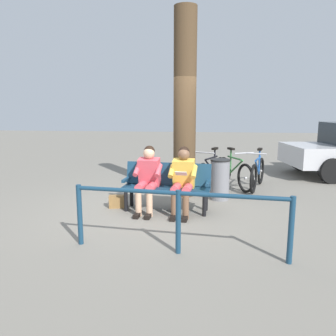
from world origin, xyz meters
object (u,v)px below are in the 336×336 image
Objects in this scene: person_reading at (183,177)px; bicycle_black at (234,173)px; person_companion at (148,176)px; bicycle_red at (257,173)px; litter_bin at (220,179)px; bicycle_silver at (211,172)px; handbag at (117,202)px; tree_trunk at (185,105)px; bench at (167,183)px.

bicycle_black is (-1.07, -2.11, -0.31)m from person_reading.
bicycle_red is at bearing -132.94° from person_companion.
bicycle_black is at bearing -109.10° from litter_bin.
bicycle_red is (-0.91, -1.06, -0.06)m from litter_bin.
person_companion reaches higher than bicycle_silver.
handbag is at bearing -3.75° from person_reading.
bicycle_black is (-1.13, -0.80, -1.58)m from tree_trunk.
litter_bin is (-0.70, -1.02, -0.24)m from person_reading.
bench is at bearing 77.64° from tree_trunk.
bicycle_silver is (0.16, -1.07, -0.06)m from litter_bin.
handbag is 2.15m from litter_bin.
tree_trunk is at bearing -82.23° from person_reading.
person_companion reaches higher than bicycle_black.
bicycle_silver is (-1.80, -1.89, 0.24)m from handbag.
person_companion is 3.04m from bicycle_red.
tree_trunk is 1.72m from litter_bin.
person_companion is at bearing -0.05° from person_reading.
person_reading is at bearing 92.72° from tree_trunk.
person_reading reaches higher than litter_bin.
bicycle_black is 0.54m from bicycle_silver.
handbag is at bearing -7.43° from person_companion.
person_companion reaches higher than litter_bin.
bench is 1.01× the size of bicycle_red.
bicycle_silver is at bearing -81.42° from litter_bin.
bicycle_red is at bearing 113.92° from bicycle_silver.
person_reading is 0.31× the size of tree_trunk.
tree_trunk reaches higher than bench.
person_reading reaches higher than bicycle_black.
bicycle_red is at bearing -122.67° from person_reading.
bench is 1.36× the size of person_reading.
bench is at bearing 179.78° from handbag.
tree_trunk is 2.49× the size of bicycle_silver.
bicycle_black is at bearing -74.94° from bicycle_red.
bicycle_black is (-1.71, -2.05, -0.30)m from person_companion.
bicycle_red is at bearing -130.81° from litter_bin.
tree_trunk is at bearing -20.54° from litter_bin.
litter_bin is at bearing -157.16° from handbag.
bicycle_black is 1.00× the size of bicycle_silver.
tree_trunk is at bearing -47.48° from bicycle_red.
bicycle_silver is at bearing -99.29° from person_reading.
litter_bin is (-0.76, 0.28, -1.52)m from tree_trunk.
tree_trunk is (-0.24, -1.11, 1.43)m from bench.
handbag is 2.45m from tree_trunk.
bench is 1.94× the size of litter_bin.
tree_trunk reaches higher than person_reading.
litter_bin is (-1.00, -0.83, -0.08)m from bench.
person_companion is 1.87m from tree_trunk.
tree_trunk is 2.43m from bicycle_red.
bench is 2.08m from bicycle_silver.
tree_trunk reaches higher than bicycle_red.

